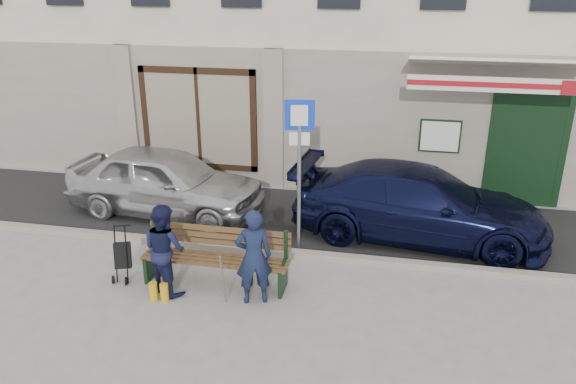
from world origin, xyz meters
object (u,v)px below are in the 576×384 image
(car_navy, at_px, (419,204))
(stroller, at_px, (122,257))
(man, at_px, (254,257))
(bench, at_px, (213,258))
(parking_sign, at_px, (299,152))
(car_silver, at_px, (165,181))
(woman, at_px, (165,249))

(car_navy, xyz_separation_m, stroller, (-4.79, -2.59, -0.28))
(car_navy, bearing_deg, man, 144.47)
(bench, xyz_separation_m, stroller, (-1.50, -0.16, -0.05))
(parking_sign, xyz_separation_m, man, (-0.36, -1.84, -1.11))
(car_silver, relative_size, car_navy, 0.87)
(woman, bearing_deg, man, -152.87)
(stroller, bearing_deg, bench, -13.53)
(parking_sign, bearing_deg, woman, -144.70)
(parking_sign, xyz_separation_m, bench, (-1.15, -1.45, -1.42))
(car_silver, bearing_deg, parking_sign, -104.01)
(woman, bearing_deg, car_navy, -116.31)
(bench, xyz_separation_m, woman, (-0.65, -0.36, 0.29))
(bench, distance_m, stroller, 1.51)
(car_silver, height_order, woman, woman)
(car_silver, xyz_separation_m, car_navy, (5.16, -0.14, -0.02))
(bench, bearing_deg, woman, -151.49)
(parking_sign, distance_m, man, 2.18)
(car_navy, bearing_deg, car_silver, 94.37)
(man, distance_m, stroller, 2.34)
(car_silver, bearing_deg, bench, -137.60)
(parking_sign, bearing_deg, car_silver, 150.04)
(car_navy, bearing_deg, woman, 131.19)
(woman, bearing_deg, car_silver, -38.84)
(man, bearing_deg, bench, -45.74)
(woman, bearing_deg, stroller, 15.38)
(woman, distance_m, stroller, 0.93)
(man, bearing_deg, stroller, -25.45)
(parking_sign, bearing_deg, bench, -138.14)
(man, bearing_deg, car_silver, -67.62)
(parking_sign, relative_size, man, 1.81)
(car_navy, height_order, woman, woman)
(parking_sign, bearing_deg, stroller, -158.49)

